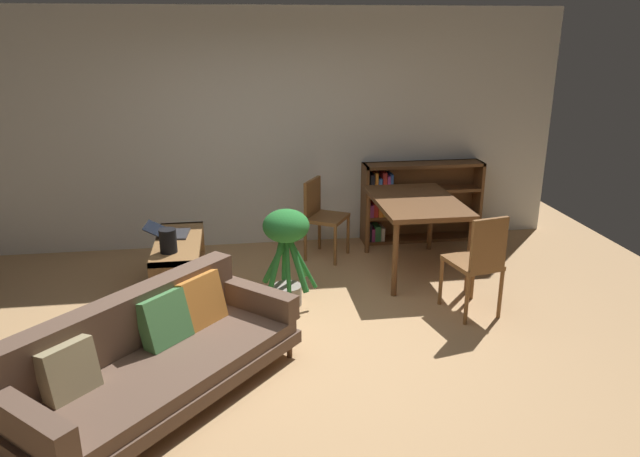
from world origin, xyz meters
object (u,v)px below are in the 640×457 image
object	(u,v)px
dining_chair_far	(478,260)
fabric_couch	(152,354)
desk_speaker	(168,241)
open_laptop	(169,232)
dining_chair_near	(321,213)
dining_table	(416,207)
bookshelf	(413,201)
media_console	(180,271)
potted_floor_plant	(286,243)

from	to	relation	value
dining_chair_far	fabric_couch	bearing A→B (deg)	-162.25
desk_speaker	open_laptop	bearing A→B (deg)	94.68
dining_chair_near	fabric_couch	bearing A→B (deg)	-121.82
desk_speaker	dining_table	size ratio (longest dim) A/B	0.17
dining_chair_near	bookshelf	world-z (taller)	bookshelf
media_console	dining_chair_near	xyz separation A→B (m)	(1.49, 0.90, 0.23)
desk_speaker	bookshelf	bearing A→B (deg)	30.63
dining_table	dining_chair_near	world-z (taller)	dining_chair_near
desk_speaker	dining_chair_near	bearing A→B (deg)	37.66
potted_floor_plant	dining_table	distance (m)	1.55
desk_speaker	dining_chair_near	size ratio (longest dim) A/B	0.24
potted_floor_plant	dining_table	world-z (taller)	potted_floor_plant
open_laptop	desk_speaker	world-z (taller)	desk_speaker
dining_table	dining_chair_far	distance (m)	1.13
fabric_couch	media_console	xyz separation A→B (m)	(0.07, 1.61, -0.05)
media_console	desk_speaker	xyz separation A→B (m)	(-0.05, -0.29, 0.41)
fabric_couch	dining_chair_far	xyz separation A→B (m)	(2.70, 0.87, 0.20)
fabric_couch	potted_floor_plant	size ratio (longest dim) A/B	2.26
media_console	bookshelf	size ratio (longest dim) A/B	0.78
open_laptop	bookshelf	distance (m)	3.00
potted_floor_plant	dining_chair_near	xyz separation A→B (m)	(0.50, 1.19, -0.10)
fabric_couch	dining_table	size ratio (longest dim) A/B	1.63
fabric_couch	potted_floor_plant	world-z (taller)	potted_floor_plant
desk_speaker	dining_table	distance (m)	2.54
desk_speaker	dining_chair_far	size ratio (longest dim) A/B	0.22
dining_table	bookshelf	bearing A→B (deg)	74.19
fabric_couch	open_laptop	size ratio (longest dim) A/B	4.92
desk_speaker	bookshelf	distance (m)	3.18
open_laptop	dining_chair_far	xyz separation A→B (m)	(2.73, -0.93, -0.08)
media_console	bookshelf	xyz separation A→B (m)	(2.68, 1.33, 0.19)
bookshelf	potted_floor_plant	bearing A→B (deg)	-136.30
dining_chair_near	open_laptop	bearing A→B (deg)	-155.58
dining_chair_near	bookshelf	distance (m)	1.26
bookshelf	dining_table	bearing A→B (deg)	-105.81
fabric_couch	potted_floor_plant	xyz separation A→B (m)	(1.06, 1.32, 0.29)
fabric_couch	bookshelf	world-z (taller)	bookshelf
potted_floor_plant	dining_chair_far	world-z (taller)	dining_chair_far
media_console	dining_table	bearing A→B (deg)	8.24
desk_speaker	media_console	bearing A→B (deg)	79.53
open_laptop	desk_speaker	bearing A→B (deg)	-85.32
open_laptop	potted_floor_plant	bearing A→B (deg)	-23.44
fabric_couch	dining_table	world-z (taller)	dining_table
fabric_couch	bookshelf	distance (m)	4.02
desk_speaker	bookshelf	xyz separation A→B (m)	(2.73, 1.62, -0.21)
open_laptop	desk_speaker	xyz separation A→B (m)	(0.04, -0.47, 0.08)
dining_chair_far	potted_floor_plant	bearing A→B (deg)	164.43
fabric_couch	dining_chair_near	distance (m)	2.96
dining_chair_near	dining_chair_far	world-z (taller)	dining_chair_far
dining_chair_near	dining_table	bearing A→B (deg)	-31.34
dining_chair_far	bookshelf	bearing A→B (deg)	88.84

